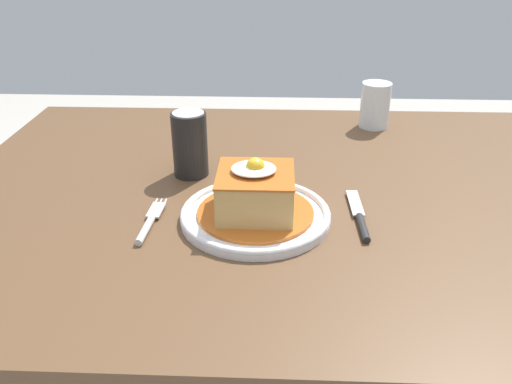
{
  "coord_description": "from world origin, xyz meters",
  "views": [
    {
      "loc": [
        -0.04,
        -0.86,
        1.18
      ],
      "look_at": [
        -0.07,
        -0.09,
        0.79
      ],
      "focal_mm": 37.17,
      "sensor_mm": 36.0,
      "label": 1
    }
  ],
  "objects_px": {
    "knife": "(361,220)",
    "drinking_glass": "(375,108)",
    "soda_can": "(190,144)",
    "main_plate": "(255,215)",
    "fork": "(149,223)"
  },
  "relations": [
    {
      "from": "main_plate",
      "to": "drinking_glass",
      "type": "bearing_deg",
      "value": 59.96
    },
    {
      "from": "soda_can",
      "to": "drinking_glass",
      "type": "distance_m",
      "value": 0.48
    },
    {
      "from": "drinking_glass",
      "to": "fork",
      "type": "bearing_deg",
      "value": -131.8
    },
    {
      "from": "fork",
      "to": "soda_can",
      "type": "bearing_deg",
      "value": 79.03
    },
    {
      "from": "knife",
      "to": "drinking_glass",
      "type": "bearing_deg",
      "value": 78.78
    },
    {
      "from": "main_plate",
      "to": "fork",
      "type": "bearing_deg",
      "value": -169.92
    },
    {
      "from": "drinking_glass",
      "to": "knife",
      "type": "bearing_deg",
      "value": -101.22
    },
    {
      "from": "fork",
      "to": "soda_can",
      "type": "distance_m",
      "value": 0.21
    },
    {
      "from": "knife",
      "to": "soda_can",
      "type": "height_order",
      "value": "soda_can"
    },
    {
      "from": "knife",
      "to": "drinking_glass",
      "type": "xyz_separation_m",
      "value": [
        0.09,
        0.46,
        0.04
      ]
    },
    {
      "from": "fork",
      "to": "soda_can",
      "type": "relative_size",
      "value": 1.14
    },
    {
      "from": "knife",
      "to": "drinking_glass",
      "type": "relative_size",
      "value": 1.57
    },
    {
      "from": "main_plate",
      "to": "fork",
      "type": "xyz_separation_m",
      "value": [
        -0.17,
        -0.03,
        -0.0
      ]
    },
    {
      "from": "soda_can",
      "to": "drinking_glass",
      "type": "xyz_separation_m",
      "value": [
        0.39,
        0.28,
        -0.02
      ]
    },
    {
      "from": "main_plate",
      "to": "knife",
      "type": "height_order",
      "value": "main_plate"
    }
  ]
}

